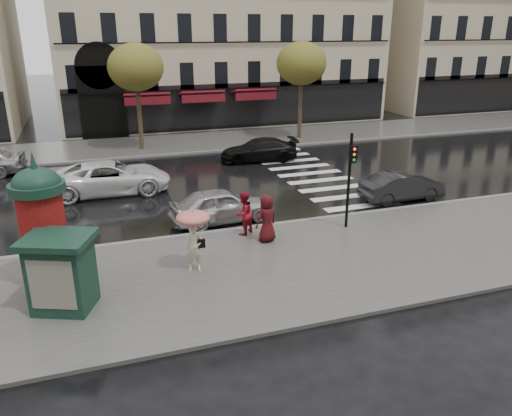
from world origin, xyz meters
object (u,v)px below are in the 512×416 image
object	(u,v)px
car_darkgrey	(402,186)
man_burgundy	(267,218)
car_black	(259,150)
newsstand	(62,272)
car_white	(111,177)
woman_red	(244,213)
car_silver	(221,205)
traffic_light	(350,172)
morris_column	(43,224)
woman_umbrella	(194,231)

from	to	relation	value
car_darkgrey	man_burgundy	bearing A→B (deg)	107.93
car_darkgrey	car_black	world-z (taller)	car_black
car_black	car_darkgrey	bearing A→B (deg)	29.90
newsstand	car_white	distance (m)	10.74
man_burgundy	newsstand	bearing A→B (deg)	0.46
car_darkgrey	car_black	bearing A→B (deg)	21.47
newsstand	car_black	bearing A→B (deg)	53.40
car_darkgrey	car_black	distance (m)	9.69
woman_red	car_silver	bearing A→B (deg)	-111.25
traffic_light	newsstand	world-z (taller)	traffic_light
car_darkgrey	car_white	world-z (taller)	car_white
morris_column	car_silver	xyz separation A→B (m)	(6.29, 3.78, -1.40)
car_darkgrey	newsstand	bearing A→B (deg)	108.28
car_silver	car_darkgrey	size ratio (longest dim) A/B	1.06
traffic_light	car_black	distance (m)	11.51
morris_column	newsstand	bearing A→B (deg)	-73.43
car_darkgrey	car_white	bearing A→B (deg)	65.14
woman_red	car_darkgrey	distance (m)	8.32
woman_umbrella	newsstand	world-z (taller)	newsstand
morris_column	car_darkgrey	world-z (taller)	morris_column
man_burgundy	traffic_light	world-z (taller)	traffic_light
woman_umbrella	woman_red	bearing A→B (deg)	44.87
car_silver	car_black	distance (m)	10.06
man_burgundy	car_silver	distance (m)	2.89
woman_umbrella	man_burgundy	distance (m)	3.34
woman_red	car_black	size ratio (longest dim) A/B	0.37
car_white	car_silver	bearing A→B (deg)	-142.84
traffic_light	car_black	bearing A→B (deg)	88.61
woman_umbrella	car_darkgrey	bearing A→B (deg)	21.68
car_white	car_darkgrey	bearing A→B (deg)	-112.68
car_silver	car_black	bearing A→B (deg)	-33.72
woman_red	car_silver	world-z (taller)	woman_red
woman_umbrella	woman_red	distance (m)	3.38
traffic_light	car_darkgrey	xyz separation A→B (m)	(4.12, 2.49, -1.72)
car_white	car_black	world-z (taller)	car_white
woman_umbrella	car_silver	bearing A→B (deg)	64.66
woman_red	newsstand	size ratio (longest dim) A/B	0.75
man_burgundy	traffic_light	xyz separation A→B (m)	(3.40, 0.22, 1.37)
car_white	car_black	size ratio (longest dim) A/B	1.23
traffic_light	car_darkgrey	distance (m)	5.11
morris_column	car_silver	bearing A→B (deg)	31.00
car_black	car_silver	bearing A→B (deg)	-21.14
car_silver	man_burgundy	bearing A→B (deg)	-165.74
morris_column	car_white	size ratio (longest dim) A/B	0.75
man_burgundy	car_black	bearing A→B (deg)	-127.67
woman_red	car_black	distance (m)	11.53
woman_umbrella	car_darkgrey	distance (m)	11.31
traffic_light	car_white	size ratio (longest dim) A/B	0.67
woman_umbrella	traffic_light	xyz separation A→B (m)	(6.36, 1.68, 0.89)
car_black	morris_column	bearing A→B (deg)	-34.28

